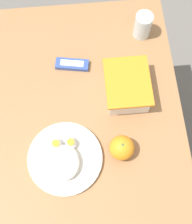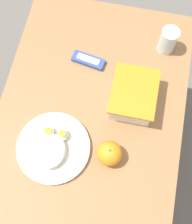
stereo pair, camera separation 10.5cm
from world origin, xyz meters
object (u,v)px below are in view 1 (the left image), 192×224
Objects in this scene: food_container at (126,87)px; rice_plate at (65,158)px; candy_bar at (72,64)px; orange_fruit at (122,148)px; drinking_glass at (143,26)px.

rice_plate is (0.23, -0.23, -0.02)m from food_container.
orange_fruit is at bearing 22.93° from candy_bar.
candy_bar is at bearing -157.07° from orange_fruit.
orange_fruit is (0.21, -0.04, 0.00)m from food_container.
drinking_glass reaches higher than orange_fruit.
drinking_glass is (-0.12, 0.27, 0.04)m from candy_bar.
rice_plate is 0.35m from candy_bar.
food_container is 0.22m from candy_bar.
rice_plate is (0.01, -0.19, -0.02)m from orange_fruit.
food_container is 0.32m from rice_plate.
orange_fruit reaches higher than rice_plate.
rice_plate reaches higher than candy_bar.
drinking_glass is (-0.45, 0.13, 0.01)m from orange_fruit.
drinking_glass is (-0.46, 0.32, 0.03)m from rice_plate.
candy_bar is (-0.35, 0.05, -0.01)m from rice_plate.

